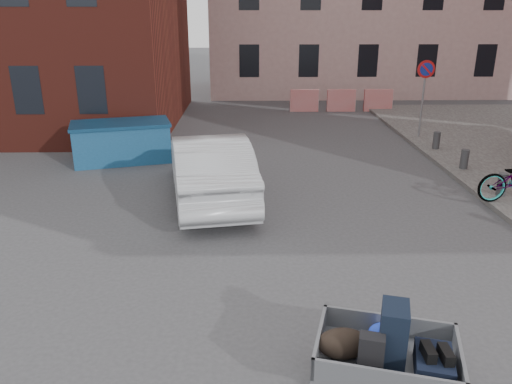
{
  "coord_description": "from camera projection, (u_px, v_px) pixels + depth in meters",
  "views": [
    {
      "loc": [
        -0.13,
        -7.83,
        4.28
      ],
      "look_at": [
        0.03,
        1.0,
        1.1
      ],
      "focal_mm": 35.0,
      "sensor_mm": 36.0,
      "label": 1
    }
  ],
  "objects": [
    {
      "name": "silver_car",
      "position": [
        210.0,
        167.0,
        11.91
      ],
      "size": [
        2.52,
        5.11,
        1.61
      ],
      "primitive_type": "imported",
      "rotation": [
        0.0,
        0.0,
        3.31
      ],
      "color": "#B9BCC1",
      "rests_on": "ground"
    },
    {
      "name": "ground",
      "position": [
        255.0,
        270.0,
        8.82
      ],
      "size": [
        120.0,
        120.0,
        0.0
      ],
      "primitive_type": "plane",
      "color": "#38383A",
      "rests_on": "ground"
    },
    {
      "name": "barriers",
      "position": [
        341.0,
        100.0,
        22.83
      ],
      "size": [
        4.7,
        0.18,
        1.0
      ],
      "color": "red",
      "rests_on": "ground"
    },
    {
      "name": "trailer",
      "position": [
        386.0,
        353.0,
        5.71
      ],
      "size": [
        1.84,
        1.96,
        1.2
      ],
      "rotation": [
        0.0,
        0.0,
        -0.27
      ],
      "color": "black",
      "rests_on": "ground"
    },
    {
      "name": "dumpster",
      "position": [
        122.0,
        142.0,
        15.09
      ],
      "size": [
        3.16,
        2.18,
        1.21
      ],
      "rotation": [
        0.0,
        0.0,
        0.26
      ],
      "color": "#1B5181",
      "rests_on": "ground"
    },
    {
      "name": "bollards",
      "position": [
        502.0,
        184.0,
        11.99
      ],
      "size": [
        0.22,
        9.02,
        0.55
      ],
      "color": "#3A3A3D",
      "rests_on": "sidewalk"
    },
    {
      "name": "no_parking_sign",
      "position": [
        425.0,
        83.0,
        17.16
      ],
      "size": [
        0.6,
        0.09,
        2.65
      ],
      "color": "gray",
      "rests_on": "sidewalk"
    }
  ]
}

